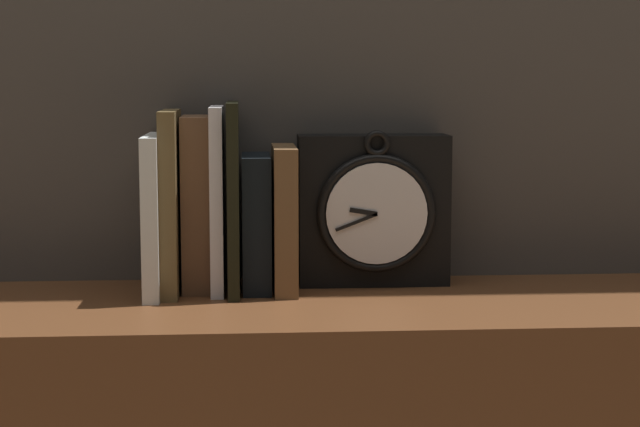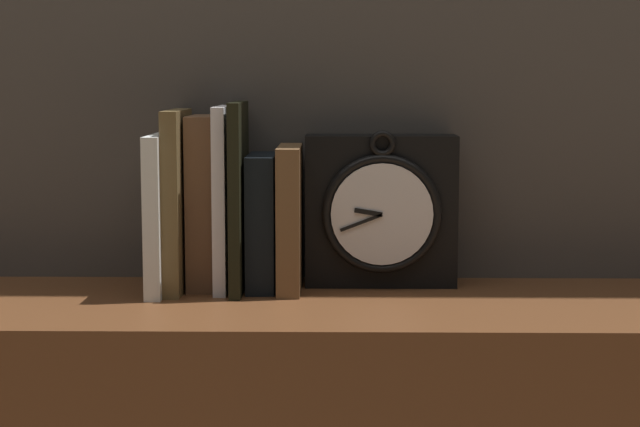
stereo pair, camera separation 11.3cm
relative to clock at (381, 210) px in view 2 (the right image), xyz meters
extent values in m
cube|color=black|center=(0.00, 0.01, 0.00)|extent=(0.20, 0.07, 0.20)
torus|color=black|center=(0.00, -0.04, 0.00)|extent=(0.16, 0.01, 0.16)
cylinder|color=silver|center=(0.00, -0.04, 0.00)|extent=(0.13, 0.01, 0.13)
cube|color=black|center=(-0.02, -0.04, 0.00)|extent=(0.04, 0.00, 0.01)
cube|color=black|center=(-0.03, -0.04, -0.01)|extent=(0.06, 0.00, 0.02)
torus|color=black|center=(0.00, -0.04, 0.09)|extent=(0.03, 0.01, 0.03)
cube|color=white|center=(-0.29, -0.04, 0.00)|extent=(0.02, 0.16, 0.20)
cube|color=brown|center=(-0.27, -0.03, 0.02)|extent=(0.02, 0.15, 0.24)
cube|color=brown|center=(-0.24, -0.02, 0.01)|extent=(0.04, 0.11, 0.23)
cube|color=white|center=(-0.21, -0.03, 0.02)|extent=(0.02, 0.13, 0.24)
cube|color=black|center=(-0.19, -0.03, 0.02)|extent=(0.01, 0.15, 0.25)
cube|color=black|center=(-0.16, -0.02, -0.01)|extent=(0.04, 0.12, 0.18)
cube|color=brown|center=(-0.12, -0.03, -0.01)|extent=(0.03, 0.14, 0.19)
camera|label=1|loc=(-0.17, -1.42, 0.18)|focal=60.00mm
camera|label=2|loc=(-0.06, -1.42, 0.18)|focal=60.00mm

